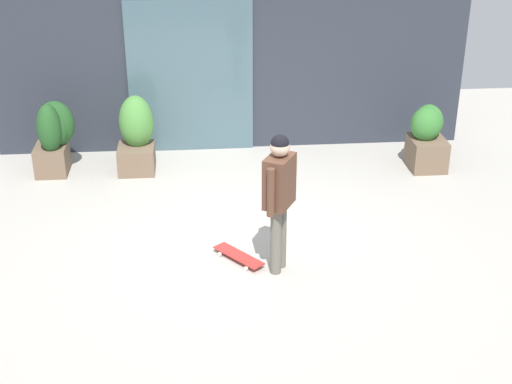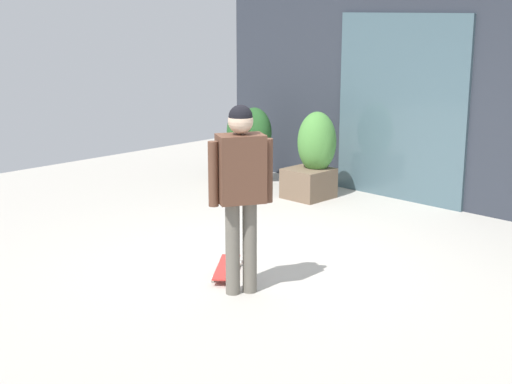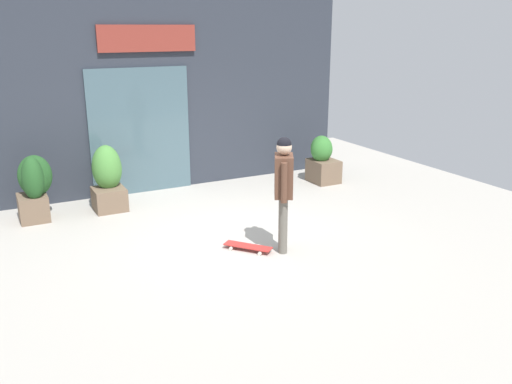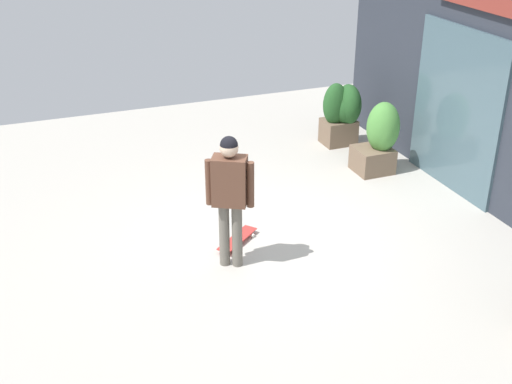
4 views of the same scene
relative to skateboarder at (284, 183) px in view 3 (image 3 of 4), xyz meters
The scene contains 7 objects.
ground_plane 1.34m from the skateboarder, 113.26° to the left, with size 12.00×12.00×0.00m, color #B2ADA3.
building_facade 4.16m from the skateboarder, 94.95° to the left, with size 7.65×0.31×3.81m.
skateboarder is the anchor object (origin of this frame).
skateboard 1.12m from the skateboarder, 151.91° to the left, with size 0.61×0.69×0.08m.
planter_box_left 3.96m from the skateboarder, 47.42° to the left, with size 0.55×0.70×0.98m.
planter_box_right 3.70m from the skateboarder, 119.93° to the left, with size 0.57×0.69×1.18m.
planter_box_mid 4.45m from the skateboarder, 134.31° to the left, with size 0.62×0.67×1.15m.
Camera 3 is at (-3.48, -7.21, 3.22)m, focal length 37.90 mm.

